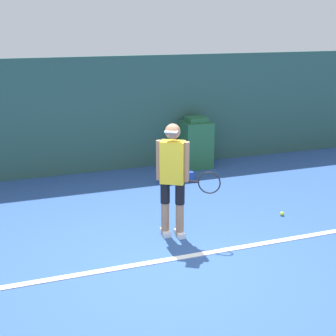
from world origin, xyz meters
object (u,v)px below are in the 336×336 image
object	(u,v)px
tennis_player	(173,175)
covered_chair	(196,143)
tennis_ball	(282,214)
equipment_bag	(176,177)

from	to	relation	value
tennis_player	covered_chair	distance (m)	3.58
tennis_ball	equipment_bag	xyz separation A→B (m)	(-1.05, 2.22, 0.06)
tennis_ball	covered_chair	xyz separation A→B (m)	(-0.29, 3.02, 0.50)
tennis_player	tennis_ball	world-z (taller)	tennis_player
tennis_player	equipment_bag	size ratio (longest dim) A/B	2.59
tennis_player	tennis_ball	xyz separation A→B (m)	(1.96, 0.12, -0.92)
tennis_player	equipment_bag	world-z (taller)	tennis_player
covered_chair	equipment_bag	world-z (taller)	covered_chair
covered_chair	equipment_bag	xyz separation A→B (m)	(-0.75, -0.80, -0.43)
tennis_player	covered_chair	xyz separation A→B (m)	(1.66, 3.14, -0.42)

